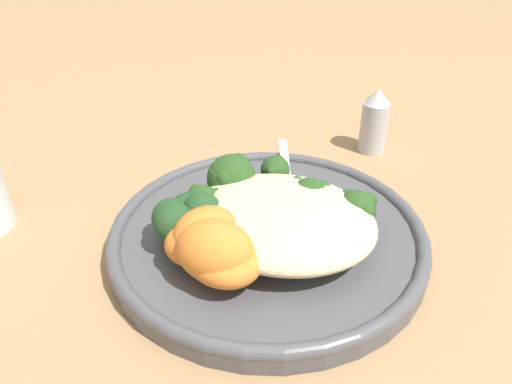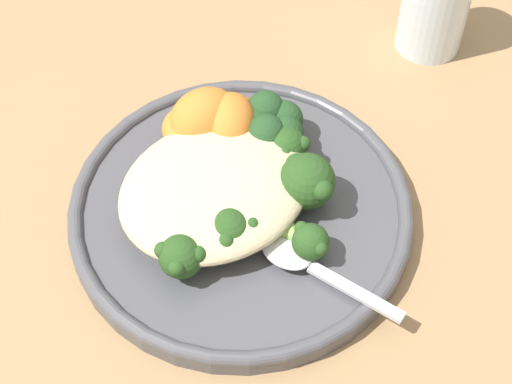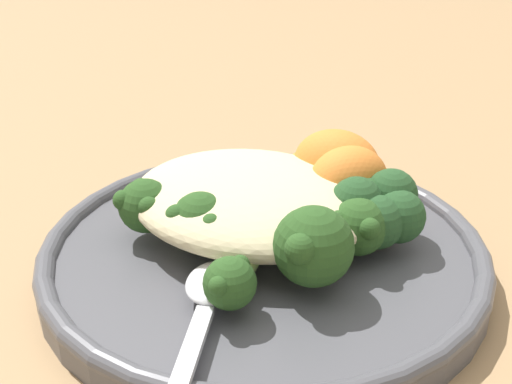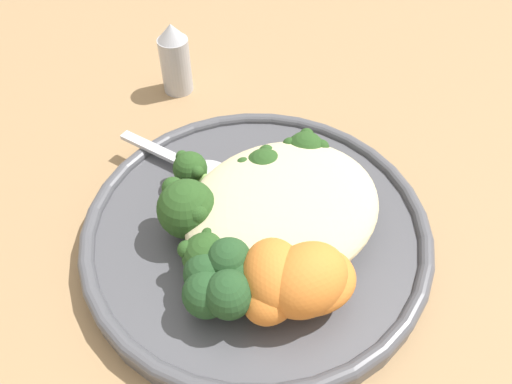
{
  "view_description": "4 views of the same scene",
  "coord_description": "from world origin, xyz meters",
  "px_view_note": "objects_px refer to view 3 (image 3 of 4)",
  "views": [
    {
      "loc": [
        -0.09,
        0.34,
        0.27
      ],
      "look_at": [
        0.02,
        0.02,
        0.06
      ],
      "focal_mm": 35.0,
      "sensor_mm": 36.0,
      "label": 1
    },
    {
      "loc": [
        -0.21,
        -0.3,
        0.56
      ],
      "look_at": [
        0.02,
        0.01,
        0.04
      ],
      "focal_mm": 60.0,
      "sensor_mm": 36.0,
      "label": 2
    },
    {
      "loc": [
        0.18,
        -0.31,
        0.24
      ],
      "look_at": [
        0.0,
        0.03,
        0.04
      ],
      "focal_mm": 50.0,
      "sensor_mm": 36.0,
      "label": 3
    },
    {
      "loc": [
        0.16,
        0.2,
        0.32
      ],
      "look_at": [
        0.01,
        0.0,
        0.04
      ],
      "focal_mm": 35.0,
      "sensor_mm": 36.0,
      "label": 4
    }
  ],
  "objects_px": {
    "broccoli_stalk_2": "(246,255)",
    "kale_tuft": "(378,208)",
    "broccoli_stalk_0": "(164,208)",
    "broccoli_stalk_3": "(303,240)",
    "broccoli_stalk_4": "(342,225)",
    "spoon": "(209,296)",
    "plate": "(264,255)",
    "quinoa_mound": "(246,199)",
    "sweet_potato_chunk_3": "(336,165)",
    "sweet_potato_chunk_2": "(362,186)",
    "sweet_potato_chunk_1": "(348,181)",
    "sweet_potato_chunk_0": "(329,176)",
    "broccoli_stalk_1": "(213,220)"
  },
  "relations": [
    {
      "from": "broccoli_stalk_0",
      "to": "broccoli_stalk_2",
      "type": "xyz_separation_m",
      "value": [
        0.07,
        -0.02,
        -0.0
      ]
    },
    {
      "from": "quinoa_mound",
      "to": "broccoli_stalk_1",
      "type": "xyz_separation_m",
      "value": [
        -0.01,
        -0.03,
        -0.0
      ]
    },
    {
      "from": "sweet_potato_chunk_3",
      "to": "spoon",
      "type": "bearing_deg",
      "value": -95.24
    },
    {
      "from": "broccoli_stalk_4",
      "to": "broccoli_stalk_2",
      "type": "bearing_deg",
      "value": -127.93
    },
    {
      "from": "sweet_potato_chunk_0",
      "to": "sweet_potato_chunk_2",
      "type": "height_order",
      "value": "same"
    },
    {
      "from": "broccoli_stalk_3",
      "to": "kale_tuft",
      "type": "height_order",
      "value": "broccoli_stalk_3"
    },
    {
      "from": "broccoli_stalk_2",
      "to": "kale_tuft",
      "type": "xyz_separation_m",
      "value": [
        0.05,
        0.07,
        0.01
      ]
    },
    {
      "from": "sweet_potato_chunk_0",
      "to": "plate",
      "type": "bearing_deg",
      "value": -101.71
    },
    {
      "from": "sweet_potato_chunk_0",
      "to": "sweet_potato_chunk_2",
      "type": "bearing_deg",
      "value": -8.68
    },
    {
      "from": "plate",
      "to": "sweet_potato_chunk_1",
      "type": "relative_size",
      "value": 5.14
    },
    {
      "from": "broccoli_stalk_4",
      "to": "spoon",
      "type": "height_order",
      "value": "broccoli_stalk_4"
    },
    {
      "from": "broccoli_stalk_1",
      "to": "broccoli_stalk_3",
      "type": "bearing_deg",
      "value": 120.7
    },
    {
      "from": "spoon",
      "to": "sweet_potato_chunk_1",
      "type": "bearing_deg",
      "value": 148.49
    },
    {
      "from": "sweet_potato_chunk_2",
      "to": "broccoli_stalk_0",
      "type": "bearing_deg",
      "value": -140.55
    },
    {
      "from": "broccoli_stalk_0",
      "to": "broccoli_stalk_3",
      "type": "xyz_separation_m",
      "value": [
        0.09,
        -0.0,
        0.0
      ]
    },
    {
      "from": "sweet_potato_chunk_0",
      "to": "kale_tuft",
      "type": "xyz_separation_m",
      "value": [
        0.04,
        -0.03,
        0.0
      ]
    },
    {
      "from": "spoon",
      "to": "quinoa_mound",
      "type": "bearing_deg",
      "value": 176.0
    },
    {
      "from": "broccoli_stalk_4",
      "to": "sweet_potato_chunk_2",
      "type": "relative_size",
      "value": 1.85
    },
    {
      "from": "quinoa_mound",
      "to": "sweet_potato_chunk_3",
      "type": "xyz_separation_m",
      "value": [
        0.04,
        0.06,
        0.01
      ]
    },
    {
      "from": "broccoli_stalk_4",
      "to": "spoon",
      "type": "bearing_deg",
      "value": -116.31
    },
    {
      "from": "sweet_potato_chunk_0",
      "to": "kale_tuft",
      "type": "distance_m",
      "value": 0.05
    },
    {
      "from": "broccoli_stalk_1",
      "to": "broccoli_stalk_4",
      "type": "height_order",
      "value": "broccoli_stalk_1"
    },
    {
      "from": "quinoa_mound",
      "to": "sweet_potato_chunk_1",
      "type": "xyz_separation_m",
      "value": [
        0.05,
        0.04,
        0.0
      ]
    },
    {
      "from": "broccoli_stalk_0",
      "to": "broccoli_stalk_4",
      "type": "bearing_deg",
      "value": 167.25
    },
    {
      "from": "broccoli_stalk_3",
      "to": "sweet_potato_chunk_0",
      "type": "bearing_deg",
      "value": 142.06
    },
    {
      "from": "plate",
      "to": "quinoa_mound",
      "type": "xyz_separation_m",
      "value": [
        -0.02,
        0.01,
        0.03
      ]
    },
    {
      "from": "sweet_potato_chunk_0",
      "to": "kale_tuft",
      "type": "height_order",
      "value": "kale_tuft"
    },
    {
      "from": "sweet_potato_chunk_2",
      "to": "broccoli_stalk_3",
      "type": "bearing_deg",
      "value": -93.24
    },
    {
      "from": "broccoli_stalk_4",
      "to": "spoon",
      "type": "distance_m",
      "value": 0.09
    },
    {
      "from": "broccoli_stalk_1",
      "to": "broccoli_stalk_0",
      "type": "bearing_deg",
      "value": -60.95
    },
    {
      "from": "sweet_potato_chunk_0",
      "to": "sweet_potato_chunk_2",
      "type": "distance_m",
      "value": 0.02
    },
    {
      "from": "broccoli_stalk_0",
      "to": "spoon",
      "type": "xyz_separation_m",
      "value": [
        0.06,
        -0.05,
        -0.01
      ]
    },
    {
      "from": "sweet_potato_chunk_0",
      "to": "sweet_potato_chunk_1",
      "type": "relative_size",
      "value": 1.33
    },
    {
      "from": "broccoli_stalk_1",
      "to": "sweet_potato_chunk_1",
      "type": "height_order",
      "value": "sweet_potato_chunk_1"
    },
    {
      "from": "broccoli_stalk_3",
      "to": "sweet_potato_chunk_2",
      "type": "distance_m",
      "value": 0.08
    },
    {
      "from": "broccoli_stalk_4",
      "to": "sweet_potato_chunk_1",
      "type": "distance_m",
      "value": 0.05
    },
    {
      "from": "quinoa_mound",
      "to": "broccoli_stalk_2",
      "type": "xyz_separation_m",
      "value": [
        0.03,
        -0.05,
        -0.01
      ]
    },
    {
      "from": "broccoli_stalk_0",
      "to": "sweet_potato_chunk_0",
      "type": "bearing_deg",
      "value": -159.98
    },
    {
      "from": "broccoli_stalk_1",
      "to": "sweet_potato_chunk_2",
      "type": "bearing_deg",
      "value": 173.87
    },
    {
      "from": "quinoa_mound",
      "to": "sweet_potato_chunk_3",
      "type": "distance_m",
      "value": 0.07
    },
    {
      "from": "plate",
      "to": "kale_tuft",
      "type": "bearing_deg",
      "value": 32.79
    },
    {
      "from": "broccoli_stalk_2",
      "to": "spoon",
      "type": "relative_size",
      "value": 1.06
    },
    {
      "from": "sweet_potato_chunk_1",
      "to": "sweet_potato_chunk_2",
      "type": "height_order",
      "value": "sweet_potato_chunk_1"
    },
    {
      "from": "sweet_potato_chunk_3",
      "to": "broccoli_stalk_4",
      "type": "bearing_deg",
      "value": -64.81
    },
    {
      "from": "kale_tuft",
      "to": "sweet_potato_chunk_1",
      "type": "bearing_deg",
      "value": 143.85
    },
    {
      "from": "broccoli_stalk_1",
      "to": "broccoli_stalk_3",
      "type": "distance_m",
      "value": 0.06
    },
    {
      "from": "plate",
      "to": "quinoa_mound",
      "type": "distance_m",
      "value": 0.04
    },
    {
      "from": "broccoli_stalk_3",
      "to": "broccoli_stalk_4",
      "type": "xyz_separation_m",
      "value": [
        0.01,
        0.03,
        -0.0
      ]
    },
    {
      "from": "broccoli_stalk_2",
      "to": "spoon",
      "type": "bearing_deg",
      "value": -19.28
    },
    {
      "from": "quinoa_mound",
      "to": "broccoli_stalk_1",
      "type": "height_order",
      "value": "same"
    }
  ]
}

